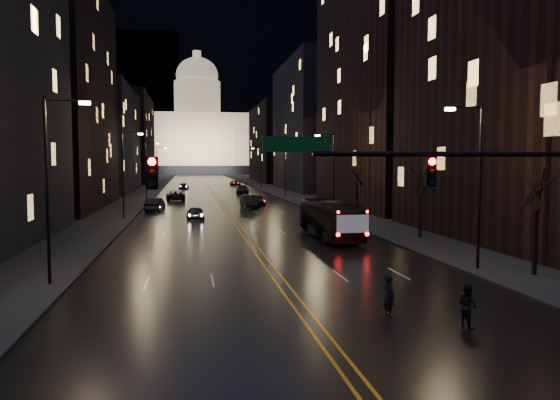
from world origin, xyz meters
name	(u,v)px	position (x,y,z in m)	size (l,w,h in m)	color
ground	(326,343)	(0.00, 0.00, 0.00)	(900.00, 900.00, 0.00)	black
road	(206,183)	(0.00, 130.00, 0.01)	(20.00, 320.00, 0.02)	black
sidewalk_left	(152,184)	(-14.00, 130.00, 0.08)	(8.00, 320.00, 0.16)	black
sidewalk_right	(258,183)	(14.00, 130.00, 0.08)	(8.00, 320.00, 0.16)	black
center_line	(206,183)	(0.00, 130.00, 0.03)	(0.62, 320.00, 0.01)	orange
building_left_mid	(50,95)	(-21.00, 54.00, 14.00)	(12.00, 30.00, 28.00)	black
building_left_far	(101,140)	(-21.00, 92.00, 10.00)	(12.00, 34.00, 20.00)	black
building_left_dist	(128,139)	(-21.00, 140.00, 12.00)	(12.00, 40.00, 24.00)	black
building_right_near	(537,79)	(21.00, 20.00, 12.00)	(12.00, 26.00, 24.00)	black
building_right_tall	(390,58)	(21.00, 50.00, 19.00)	(12.00, 30.00, 38.00)	black
building_right_mid	(315,127)	(21.00, 92.00, 13.00)	(12.00, 34.00, 26.00)	black
building_right_dist	(277,144)	(21.00, 140.00, 11.00)	(12.00, 40.00, 22.00)	black
mountain_ridge	(250,79)	(40.00, 380.00, 65.00)	(520.00, 60.00, 130.00)	black
capitol	(198,138)	(0.00, 250.00, 17.15)	(90.00, 50.00, 58.50)	black
traffic_signal	(496,187)	(5.91, 0.00, 5.10)	(17.29, 0.45, 7.00)	black
streetlamp_right_near	(477,178)	(10.81, 10.00, 5.08)	(2.13, 0.25, 9.00)	black
streetlamp_left_near	(51,180)	(-10.81, 10.00, 5.08)	(2.13, 0.25, 9.00)	black
streetlamp_right_mid	(332,169)	(10.81, 40.00, 5.08)	(2.13, 0.25, 9.00)	black
streetlamp_left_mid	(125,170)	(-10.81, 40.00, 5.08)	(2.13, 0.25, 9.00)	black
streetlamp_right_far	(284,167)	(10.81, 70.00, 5.08)	(2.13, 0.25, 9.00)	black
streetlamp_left_far	(147,167)	(-10.81, 70.00, 5.08)	(2.13, 0.25, 9.00)	black
streetlamp_right_dist	(260,165)	(10.81, 100.00, 5.08)	(2.13, 0.25, 9.00)	black
streetlamp_left_dist	(158,165)	(-10.81, 100.00, 5.08)	(2.13, 0.25, 9.00)	black
tree_right_near	(537,190)	(13.00, 8.00, 4.53)	(2.40, 2.40, 6.65)	black
tree_right_mid	(421,180)	(13.00, 22.00, 4.53)	(2.40, 2.40, 6.65)	black
tree_right_far	(357,175)	(13.00, 38.00, 4.53)	(2.40, 2.40, 6.65)	black
bus	(330,219)	(6.32, 23.69, 1.46)	(2.45, 10.47, 2.92)	black
oncoming_car_a	(195,213)	(-3.80, 38.76, 0.70)	(1.66, 4.12, 1.40)	black
oncoming_car_b	(155,205)	(-8.39, 48.75, 0.82)	(1.74, 4.99, 1.64)	black
oncoming_car_c	(175,196)	(-6.44, 66.14, 0.80)	(2.64, 5.73, 1.59)	black
oncoming_car_d	(184,186)	(-5.55, 100.62, 0.67)	(1.87, 4.60, 1.34)	black
receding_car_a	(250,202)	(3.21, 51.86, 0.81)	(1.72, 4.94, 1.63)	black
receding_car_b	(258,200)	(4.79, 55.63, 0.75)	(1.78, 4.41, 1.50)	black
receding_car_c	(243,190)	(5.19, 81.71, 0.82)	(2.28, 5.62, 1.63)	black
receding_car_d	(235,183)	(6.66, 115.01, 0.67)	(2.23, 4.84, 1.34)	black
pedestrian_a	(389,296)	(3.07, 2.44, 0.83)	(0.60, 0.40, 1.65)	black
pedestrian_b	(467,306)	(5.40, 0.78, 0.78)	(0.76, 0.42, 1.57)	black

